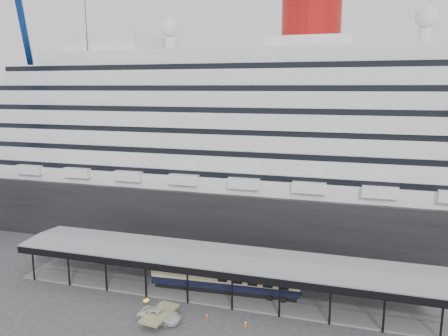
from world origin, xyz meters
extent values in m
plane|color=#343436|center=(0.00, 0.00, 0.00)|extent=(200.00, 200.00, 0.00)
cube|color=black|center=(0.00, 32.00, 5.00)|extent=(130.00, 30.00, 10.00)
cylinder|color=#9D0E0C|center=(8.00, 32.00, 37.40)|extent=(10.00, 10.00, 9.00)
sphere|color=silver|center=(-18.00, 32.00, 37.70)|extent=(3.60, 3.60, 3.60)
sphere|color=silver|center=(26.00, 32.00, 37.70)|extent=(3.60, 3.60, 3.60)
cube|color=slate|center=(0.00, 5.00, 0.12)|extent=(56.00, 8.00, 0.24)
cube|color=slate|center=(0.00, 4.28, 0.28)|extent=(54.00, 0.08, 0.10)
cube|color=slate|center=(0.00, 5.72, 0.28)|extent=(54.00, 0.08, 0.10)
cube|color=black|center=(0.00, 0.50, 4.45)|extent=(56.00, 0.18, 0.90)
cube|color=black|center=(0.00, 9.50, 4.45)|extent=(56.00, 0.18, 0.90)
cube|color=slate|center=(0.00, 5.00, 5.18)|extent=(56.00, 9.00, 0.24)
cube|color=#1746B0|center=(-37.61, 15.88, 39.20)|extent=(12.92, 17.86, 16.80)
cylinder|color=black|center=(-29.22, 21.75, 23.60)|extent=(0.12, 0.12, 47.21)
imported|color=silver|center=(-4.47, -3.98, 0.71)|extent=(5.34, 2.90, 1.42)
cube|color=black|center=(0.80, 5.00, 0.55)|extent=(18.91, 3.27, 0.63)
cube|color=black|center=(0.80, 5.00, 1.36)|extent=(19.83, 3.68, 0.99)
cube|color=beige|center=(0.80, 5.00, 2.44)|extent=(19.83, 3.72, 1.16)
cube|color=black|center=(0.80, 5.00, 3.20)|extent=(19.83, 3.68, 0.36)
cube|color=red|center=(0.59, -1.92, 0.01)|extent=(0.42, 0.42, 0.03)
cone|color=red|center=(0.59, -1.92, 0.34)|extent=(0.35, 0.35, 0.65)
cylinder|color=white|center=(0.59, -1.92, 0.41)|extent=(0.21, 0.21, 0.13)
cube|color=#F55C0D|center=(-2.65, -3.71, 0.02)|extent=(0.43, 0.43, 0.03)
cone|color=#F55C0D|center=(-2.65, -3.71, 0.41)|extent=(0.36, 0.36, 0.78)
cylinder|color=white|center=(-2.65, -3.71, 0.49)|extent=(0.25, 0.25, 0.15)
cube|color=#EF540D|center=(5.36, -2.23, 0.01)|extent=(0.45, 0.45, 0.03)
cone|color=#EF540D|center=(5.36, -2.23, 0.36)|extent=(0.38, 0.38, 0.69)
cylinder|color=white|center=(5.36, -2.23, 0.43)|extent=(0.22, 0.22, 0.13)
camera|label=1|loc=(16.09, -46.41, 26.75)|focal=35.00mm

